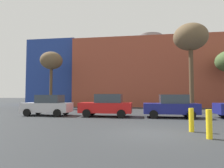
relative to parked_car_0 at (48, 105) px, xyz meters
name	(u,v)px	position (x,y,z in m)	size (l,w,h in m)	color
ground_plane	(152,133)	(8.57, -6.70, -0.89)	(200.00, 200.00, 0.00)	#2D3033
building_backdrop	(151,75)	(9.85, 19.46, 4.49)	(40.88, 13.82, 12.57)	#9E4733
parked_car_0	(48,105)	(0.00, 0.00, 0.00)	(4.15, 2.03, 1.80)	silver
parked_car_1	(107,105)	(5.21, 0.00, 0.03)	(4.31, 2.11, 1.87)	red
parked_car_2	(171,106)	(10.43, 0.00, 0.02)	(4.22, 2.07, 1.83)	navy
bare_tree_1	(51,62)	(-4.30, 9.35, 5.55)	(3.06, 3.06, 7.82)	brown
bare_tree_2	(190,39)	(13.14, 4.68, 6.70)	(3.44, 3.44, 9.14)	brown
bollard_yellow_0	(209,124)	(10.84, -7.57, -0.29)	(0.24, 0.24, 1.20)	yellow
bollard_yellow_1	(191,120)	(10.51, -6.06, -0.32)	(0.24, 0.24, 1.15)	yellow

